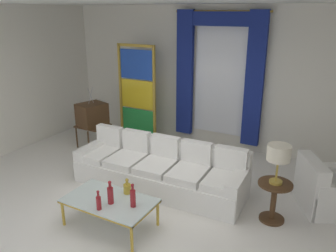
{
  "coord_description": "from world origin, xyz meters",
  "views": [
    {
      "loc": [
        2.57,
        -3.78,
        2.88
      ],
      "look_at": [
        -0.02,
        0.9,
        1.05
      ],
      "focal_mm": 36.26,
      "sensor_mm": 36.0,
      "label": 1
    }
  ],
  "objects_px": {
    "round_side_table": "(274,198)",
    "bottle_crystal_tall": "(133,197)",
    "couch_white_long": "(161,170)",
    "vintage_tv": "(92,116)",
    "armchair_white": "(326,191)",
    "bottle_amber_squat": "(99,202)",
    "stained_glass_divider": "(137,96)",
    "peacock_figurine": "(145,142)",
    "bottle_ruby_flask": "(127,188)",
    "bottle_blue_decanter": "(110,194)",
    "coffee_table": "(110,202)",
    "table_lamp_brass": "(279,155)"
  },
  "relations": [
    {
      "from": "round_side_table",
      "to": "bottle_crystal_tall",
      "type": "bearing_deg",
      "value": -142.4
    },
    {
      "from": "couch_white_long",
      "to": "vintage_tv",
      "type": "bearing_deg",
      "value": 159.71
    },
    {
      "from": "couch_white_long",
      "to": "armchair_white",
      "type": "bearing_deg",
      "value": 13.35
    },
    {
      "from": "bottle_crystal_tall",
      "to": "vintage_tv",
      "type": "xyz_separation_m",
      "value": [
        -2.51,
        2.12,
        0.18
      ]
    },
    {
      "from": "armchair_white",
      "to": "round_side_table",
      "type": "height_order",
      "value": "armchair_white"
    },
    {
      "from": "bottle_amber_squat",
      "to": "couch_white_long",
      "type": "bearing_deg",
      "value": 89.25
    },
    {
      "from": "stained_glass_divider",
      "to": "peacock_figurine",
      "type": "height_order",
      "value": "stained_glass_divider"
    },
    {
      "from": "bottle_ruby_flask",
      "to": "vintage_tv",
      "type": "relative_size",
      "value": 0.17
    },
    {
      "from": "bottle_crystal_tall",
      "to": "armchair_white",
      "type": "xyz_separation_m",
      "value": [
        2.2,
        1.91,
        -0.26
      ]
    },
    {
      "from": "vintage_tv",
      "to": "bottle_ruby_flask",
      "type": "bearing_deg",
      "value": -39.85
    },
    {
      "from": "bottle_ruby_flask",
      "to": "stained_glass_divider",
      "type": "distance_m",
      "value": 3.18
    },
    {
      "from": "bottle_crystal_tall",
      "to": "vintage_tv",
      "type": "height_order",
      "value": "vintage_tv"
    },
    {
      "from": "bottle_blue_decanter",
      "to": "coffee_table",
      "type": "bearing_deg",
      "value": 139.81
    },
    {
      "from": "bottle_blue_decanter",
      "to": "armchair_white",
      "type": "height_order",
      "value": "armchair_white"
    },
    {
      "from": "bottle_amber_squat",
      "to": "table_lamp_brass",
      "type": "relative_size",
      "value": 0.49
    },
    {
      "from": "peacock_figurine",
      "to": "round_side_table",
      "type": "xyz_separation_m",
      "value": [
        2.97,
        -1.25,
        0.14
      ]
    },
    {
      "from": "bottle_blue_decanter",
      "to": "bottle_crystal_tall",
      "type": "distance_m",
      "value": 0.32
    },
    {
      "from": "bottle_amber_squat",
      "to": "stained_glass_divider",
      "type": "xyz_separation_m",
      "value": [
        -1.53,
        3.2,
        0.54
      ]
    },
    {
      "from": "armchair_white",
      "to": "round_side_table",
      "type": "distance_m",
      "value": 0.94
    },
    {
      "from": "bottle_amber_squat",
      "to": "vintage_tv",
      "type": "height_order",
      "value": "vintage_tv"
    },
    {
      "from": "coffee_table",
      "to": "vintage_tv",
      "type": "relative_size",
      "value": 0.92
    },
    {
      "from": "bottle_blue_decanter",
      "to": "bottle_crystal_tall",
      "type": "relative_size",
      "value": 1.0
    },
    {
      "from": "bottle_crystal_tall",
      "to": "peacock_figurine",
      "type": "xyz_separation_m",
      "value": [
        -1.39,
        2.46,
        -0.33
      ]
    },
    {
      "from": "couch_white_long",
      "to": "round_side_table",
      "type": "height_order",
      "value": "couch_white_long"
    },
    {
      "from": "coffee_table",
      "to": "table_lamp_brass",
      "type": "relative_size",
      "value": 2.18
    },
    {
      "from": "couch_white_long",
      "to": "table_lamp_brass",
      "type": "relative_size",
      "value": 5.18
    },
    {
      "from": "bottle_crystal_tall",
      "to": "round_side_table",
      "type": "relative_size",
      "value": 0.57
    },
    {
      "from": "bottle_crystal_tall",
      "to": "couch_white_long",
      "type": "bearing_deg",
      "value": 104.18
    },
    {
      "from": "bottle_crystal_tall",
      "to": "vintage_tv",
      "type": "relative_size",
      "value": 0.25
    },
    {
      "from": "bottle_ruby_flask",
      "to": "bottle_blue_decanter",
      "type": "bearing_deg",
      "value": -96.35
    },
    {
      "from": "bottle_ruby_flask",
      "to": "round_side_table",
      "type": "relative_size",
      "value": 0.39
    },
    {
      "from": "bottle_crystal_tall",
      "to": "bottle_amber_squat",
      "type": "xyz_separation_m",
      "value": [
        -0.35,
        -0.27,
        -0.03
      ]
    },
    {
      "from": "vintage_tv",
      "to": "armchair_white",
      "type": "bearing_deg",
      "value": -2.47
    },
    {
      "from": "stained_glass_divider",
      "to": "bottle_blue_decanter",
      "type": "bearing_deg",
      "value": -62.47
    },
    {
      "from": "couch_white_long",
      "to": "bottle_blue_decanter",
      "type": "xyz_separation_m",
      "value": [
        0.02,
        -1.39,
        0.24
      ]
    },
    {
      "from": "bottle_ruby_flask",
      "to": "coffee_table",
      "type": "bearing_deg",
      "value": -112.95
    },
    {
      "from": "armchair_white",
      "to": "peacock_figurine",
      "type": "bearing_deg",
      "value": 171.29
    },
    {
      "from": "bottle_ruby_flask",
      "to": "table_lamp_brass",
      "type": "distance_m",
      "value": 2.15
    },
    {
      "from": "coffee_table",
      "to": "armchair_white",
      "type": "distance_m",
      "value": 3.23
    },
    {
      "from": "couch_white_long",
      "to": "bottle_ruby_flask",
      "type": "xyz_separation_m",
      "value": [
        0.06,
        -1.06,
        0.18
      ]
    },
    {
      "from": "coffee_table",
      "to": "bottle_blue_decanter",
      "type": "distance_m",
      "value": 0.2
    },
    {
      "from": "bottle_crystal_tall",
      "to": "vintage_tv",
      "type": "bearing_deg",
      "value": 139.87
    },
    {
      "from": "armchair_white",
      "to": "coffee_table",
      "type": "bearing_deg",
      "value": -143.31
    },
    {
      "from": "couch_white_long",
      "to": "bottle_crystal_tall",
      "type": "bearing_deg",
      "value": -75.82
    },
    {
      "from": "coffee_table",
      "to": "bottle_crystal_tall",
      "type": "height_order",
      "value": "bottle_crystal_tall"
    },
    {
      "from": "bottle_crystal_tall",
      "to": "round_side_table",
      "type": "distance_m",
      "value": 2.0
    },
    {
      "from": "round_side_table",
      "to": "bottle_ruby_flask",
      "type": "bearing_deg",
      "value": -152.42
    },
    {
      "from": "bottle_blue_decanter",
      "to": "stained_glass_divider",
      "type": "relative_size",
      "value": 0.15
    },
    {
      "from": "vintage_tv",
      "to": "round_side_table",
      "type": "xyz_separation_m",
      "value": [
        4.09,
        -0.9,
        -0.37
      ]
    },
    {
      "from": "coffee_table",
      "to": "bottle_amber_squat",
      "type": "bearing_deg",
      "value": -82.83
    }
  ]
}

